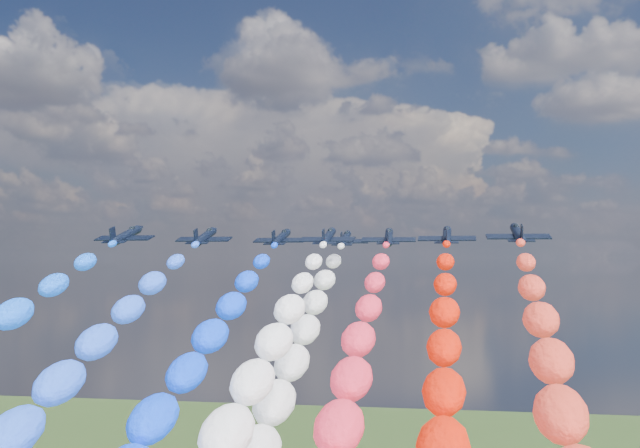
# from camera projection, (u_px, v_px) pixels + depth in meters

# --- Properties ---
(jet_0) EXTENTS (9.96, 13.13, 5.89)m
(jet_0) POSITION_uv_depth(u_px,v_px,m) (126.00, 235.00, 126.33)
(jet_0) COLOR black
(jet_1) EXTENTS (9.49, 12.80, 5.89)m
(jet_1) POSITION_uv_depth(u_px,v_px,m) (205.00, 237.00, 134.27)
(jet_1) COLOR black
(jet_2) EXTENTS (9.97, 13.14, 5.89)m
(jet_2) POSITION_uv_depth(u_px,v_px,m) (281.00, 238.00, 141.59)
(jet_2) COLOR black
(jet_3) EXTENTS (9.32, 12.68, 5.89)m
(jet_3) POSITION_uv_depth(u_px,v_px,m) (328.00, 237.00, 134.85)
(jet_3) COLOR black
(jet_4) EXTENTS (9.21, 12.60, 5.89)m
(jet_4) POSITION_uv_depth(u_px,v_px,m) (345.00, 239.00, 150.52)
(jet_4) COLOR black
(trail_4) EXTENTS (6.79, 122.99, 52.34)m
(trail_4) POSITION_uv_depth(u_px,v_px,m) (265.00, 448.00, 87.34)
(trail_4) COLOR silver
(jet_5) EXTENTS (9.87, 13.07, 5.89)m
(jet_5) POSITION_uv_depth(u_px,v_px,m) (389.00, 237.00, 137.19)
(jet_5) COLOR black
(jet_6) EXTENTS (9.19, 12.59, 5.89)m
(jet_6) POSITION_uv_depth(u_px,v_px,m) (447.00, 236.00, 128.83)
(jet_6) COLOR black
(jet_7) EXTENTS (9.80, 13.02, 5.89)m
(jet_7) POSITION_uv_depth(u_px,v_px,m) (518.00, 234.00, 117.40)
(jet_7) COLOR black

